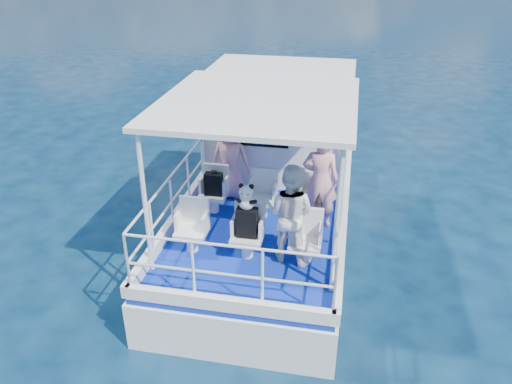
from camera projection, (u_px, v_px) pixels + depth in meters
The scene contains 20 objects.
ground at pixel (260, 263), 9.25m from camera, with size 2000.00×2000.00×0.00m, color #071C34.
hull at pixel (269, 235), 10.12m from camera, with size 3.00×7.00×1.60m, color white.
deck at pixel (270, 198), 9.73m from camera, with size 2.90×6.90×0.10m, color navy.
cabin at pixel (281, 120), 10.34m from camera, with size 2.85×2.00×2.20m, color white.
canopy at pixel (258, 102), 7.64m from camera, with size 3.00×3.20×0.08m, color white.
canopy_posts at pixel (258, 171), 8.11m from camera, with size 2.77×2.97×2.20m.
railings at pixel (254, 212), 8.11m from camera, with size 2.84×3.59×1.00m, color white, non-canonical shape.
seat_port_fwd at pixel (214, 202), 9.08m from camera, with size 0.48×0.46×0.38m, color white.
seat_center_fwd at pixel (262, 207), 8.92m from camera, with size 0.48×0.46×0.38m, color white.
seat_stbd_fwd at pixel (313, 211), 8.77m from camera, with size 0.48×0.46×0.38m, color white.
seat_port_aft at pixel (192, 240), 7.94m from camera, with size 0.48×0.46×0.38m, color white.
seat_center_aft at pixel (247, 246), 7.79m from camera, with size 0.48×0.46×0.38m, color white.
seat_stbd_aft at pixel (305, 252), 7.63m from camera, with size 0.48×0.46×0.38m, color white.
passenger_port_fwd at pixel (231, 160), 9.38m from camera, with size 0.57×0.40×1.52m, color pink.
passenger_stbd_fwd at pixel (320, 180), 8.37m from camera, with size 0.62×0.41×1.70m, color pink.
passenger_stbd_aft at pixel (290, 213), 7.47m from camera, with size 0.78×0.60×1.60m, color white.
backpack_port at pixel (214, 184), 8.84m from camera, with size 0.31×0.18×0.41m, color black.
backpack_center at pixel (247, 223), 7.59m from camera, with size 0.32×0.18×0.48m, color black.
compact_camera at pixel (214, 172), 8.74m from camera, with size 0.09×0.05×0.05m, color black.
panda at pixel (246, 197), 7.39m from camera, with size 0.27×0.22×0.41m, color silver, non-canonical shape.
Camera 1 is at (1.39, -7.50, 5.40)m, focal length 35.00 mm.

